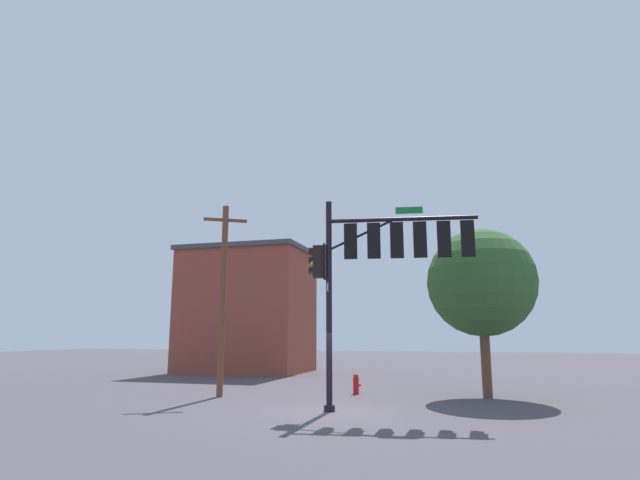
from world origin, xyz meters
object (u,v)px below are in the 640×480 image
(utility_pole, at_px, (223,294))
(signal_pole_assembly, at_px, (384,254))
(fire_hydrant, at_px, (356,384))
(tree_near, at_px, (481,283))
(brick_building, at_px, (247,309))

(utility_pole, bearing_deg, signal_pole_assembly, -17.97)
(fire_hydrant, bearing_deg, signal_pole_assembly, -66.84)
(tree_near, bearing_deg, fire_hydrant, -178.95)
(fire_hydrant, distance_m, tree_near, 6.65)
(fire_hydrant, bearing_deg, utility_pole, -153.98)
(signal_pole_assembly, xyz_separation_m, utility_pole, (-7.06, 2.29, -1.04))
(signal_pole_assembly, relative_size, tree_near, 1.04)
(utility_pole, distance_m, fire_hydrant, 6.68)
(brick_building, bearing_deg, signal_pole_assembly, -52.35)
(signal_pole_assembly, height_order, utility_pole, utility_pole)
(utility_pole, height_order, brick_building, brick_building)
(signal_pole_assembly, distance_m, tree_near, 5.83)
(utility_pole, bearing_deg, tree_near, 13.96)
(utility_pole, distance_m, brick_building, 13.57)
(signal_pole_assembly, distance_m, fire_hydrant, 6.98)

